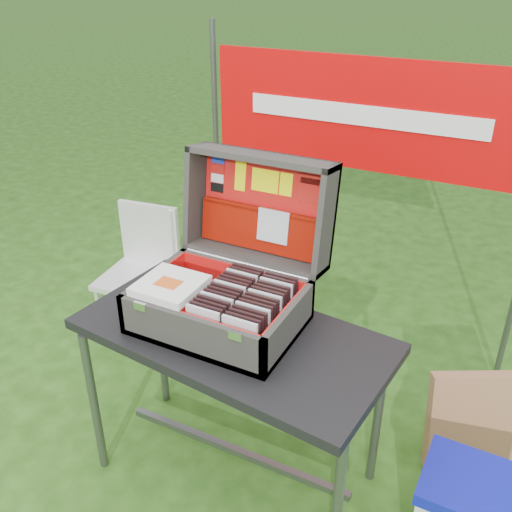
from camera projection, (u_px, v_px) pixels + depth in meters
The scene contains 91 objects.
ground at pixel (262, 462), 2.53m from camera, with size 80.00×80.00×0.00m, color #224610.
table at pixel (234, 406), 2.31m from camera, with size 1.18×0.59×0.74m, color black, non-canonical shape.
table_top at pixel (232, 336), 2.15m from camera, with size 1.18×0.59×0.04m, color black.
table_leg_fl at pixel (94, 404), 2.35m from camera, with size 0.04×0.04×0.70m, color #59595B.
table_leg_fr at pixel (338, 504), 1.92m from camera, with size 0.04×0.04×0.70m, color #59595B.
table_leg_bl at pixel (161, 343), 2.72m from camera, with size 0.04×0.04×0.70m, color #59595B.
table_leg_br at pixel (378, 416), 2.29m from camera, with size 0.04×0.04×0.70m, color #59595B.
table_brace at pixel (235, 450), 2.43m from camera, with size 1.03×0.03×0.03m, color #59595B.
suitcase at pixel (225, 252), 2.09m from camera, with size 0.60×0.59×0.57m, color #3D3B37, non-canonical shape.
suitcase_base_bottom at pixel (219, 322), 2.17m from camera, with size 0.60×0.43×0.02m, color #3D3B37.
suitcase_base_wall_front at pixel (189, 336), 1.98m from camera, with size 0.60×0.02×0.16m, color #3D3B37.
suitcase_base_wall_back at pixel (244, 283), 2.30m from camera, with size 0.60×0.02×0.16m, color #3D3B37.
suitcase_base_wall_left at pixel (156, 289), 2.26m from camera, with size 0.02×0.43×0.16m, color #3D3B37.
suitcase_base_wall_right at pixel (289, 328), 2.02m from camera, with size 0.02×0.43×0.16m, color #3D3B37.
suitcase_liner_floor at pixel (219, 319), 2.17m from camera, with size 0.55×0.38×0.01m, color red.
suitcase_latch_left at pixel (140, 306), 2.02m from camera, with size 0.05×0.01×0.03m, color silver.
suitcase_latch_right at pixel (236, 336), 1.86m from camera, with size 0.05×0.01×0.03m, color silver.
suitcase_hinge at pixel (245, 264), 2.27m from camera, with size 0.02×0.02×0.54m, color silver.
suitcase_lid_back at pixel (266, 204), 2.32m from camera, with size 0.60×0.43×0.02m, color #3D3B37.
suitcase_lid_rim_far at pixel (262, 157), 2.19m from camera, with size 0.60×0.02×0.16m, color #3D3B37.
suitcase_lid_rim_near at pixel (255, 255), 2.34m from camera, with size 0.60×0.02×0.16m, color #3D3B37.
suitcase_lid_rim_left at pixel (197, 195), 2.38m from camera, with size 0.02×0.43×0.16m, color #3D3B37.
suitcase_lid_rim_right at pixel (326, 222), 2.15m from camera, with size 0.02×0.43×0.16m, color #3D3B37.
suitcase_lid_liner at pixel (264, 205), 2.31m from camera, with size 0.55×0.38×0.01m, color red.
suitcase_liner_wall_front at pixel (191, 331), 1.99m from camera, with size 0.55×0.01×0.14m, color red.
suitcase_liner_wall_back at pixel (242, 282), 2.28m from camera, with size 0.55×0.01×0.14m, color red.
suitcase_liner_wall_left at pixel (159, 287), 2.25m from camera, with size 0.01×0.38×0.14m, color red.
suitcase_liner_wall_right at pixel (285, 324), 2.02m from camera, with size 0.01×0.38×0.14m, color red.
suitcase_lid_pocket at pixel (260, 230), 2.33m from camera, with size 0.53×0.17×0.03m, color maroon.
suitcase_pocket_edge at pixel (261, 210), 2.29m from camera, with size 0.52×0.02×0.02m, color maroon.
suitcase_pocket_cd at pixel (273, 226), 2.28m from camera, with size 0.13×0.13×0.01m, color silver.
lid_sticker_cc_a at pixel (218, 159), 2.34m from camera, with size 0.06×0.04×0.00m, color #1933B2.
lid_sticker_cc_b at pixel (218, 169), 2.35m from camera, with size 0.06×0.04×0.00m, color red.
lid_sticker_cc_c at pixel (217, 178), 2.37m from camera, with size 0.06×0.04×0.00m, color white.
lid_sticker_cc_d at pixel (217, 188), 2.38m from camera, with size 0.06×0.04×0.00m, color black.
lid_card_neon_tall at pixel (240, 176), 2.32m from camera, with size 0.05×0.12×0.00m, color #FDFA08.
lid_card_neon_main at pixel (265, 181), 2.27m from camera, with size 0.12×0.09×0.00m, color #FDFA08.
lid_card_neon_small at pixel (286, 185), 2.23m from camera, with size 0.05×0.09×0.00m, color #FDFA08.
lid_sticker_band at pixel (311, 189), 2.19m from camera, with size 0.11×0.11×0.00m, color red.
lid_sticker_band_bar at pixel (312, 182), 2.18m from camera, with size 0.10×0.02×0.00m, color black.
cd_left_0 at pixel (203, 327), 1.98m from camera, with size 0.13×0.01×0.15m, color silver.
cd_left_1 at pixel (207, 324), 2.00m from camera, with size 0.13×0.01×0.15m, color black.
cd_left_2 at pixel (210, 320), 2.02m from camera, with size 0.13×0.01×0.15m, color black.
cd_left_3 at pixel (214, 317), 2.04m from camera, with size 0.13×0.01×0.15m, color black.
cd_left_4 at pixel (217, 314), 2.06m from camera, with size 0.13×0.01×0.15m, color silver.
cd_left_5 at pixel (221, 310), 2.08m from camera, with size 0.13×0.01×0.15m, color black.
cd_left_6 at pixel (224, 307), 2.09m from camera, with size 0.13×0.01×0.15m, color black.
cd_left_7 at pixel (227, 304), 2.11m from camera, with size 0.13×0.01×0.15m, color black.
cd_left_8 at pixel (230, 301), 2.13m from camera, with size 0.13×0.01×0.15m, color silver.
cd_left_9 at pixel (233, 298), 2.15m from camera, with size 0.13×0.01×0.15m, color black.
cd_left_10 at pixel (236, 295), 2.17m from camera, with size 0.13×0.01×0.15m, color black.
cd_left_11 at pixel (239, 292), 2.19m from camera, with size 0.13×0.01×0.15m, color black.
cd_left_12 at pixel (242, 289), 2.21m from camera, with size 0.13×0.01×0.15m, color silver.
cd_left_13 at pixel (245, 287), 2.22m from camera, with size 0.13×0.01×0.15m, color black.
cd_left_14 at pixel (248, 284), 2.24m from camera, with size 0.13×0.01×0.15m, color black.
cd_right_0 at pixel (240, 338), 1.92m from camera, with size 0.13×0.01×0.15m, color silver.
cd_right_1 at pixel (243, 335), 1.94m from camera, with size 0.13×0.01×0.15m, color black.
cd_right_2 at pixel (247, 331), 1.96m from camera, with size 0.13×0.01×0.15m, color black.
cd_right_3 at pixel (250, 328), 1.98m from camera, with size 0.13×0.01×0.15m, color black.
cd_right_4 at pixel (253, 324), 2.00m from camera, with size 0.13×0.01×0.15m, color silver.
cd_right_5 at pixel (256, 321), 2.02m from camera, with size 0.13×0.01×0.15m, color black.
cd_right_6 at pixel (259, 317), 2.04m from camera, with size 0.13×0.01×0.15m, color black.
cd_right_7 at pixel (262, 314), 2.05m from camera, with size 0.13×0.01×0.15m, color black.
cd_right_8 at pixel (265, 311), 2.07m from camera, with size 0.13×0.01×0.15m, color silver.
cd_right_9 at pixel (268, 308), 2.09m from camera, with size 0.13×0.01×0.15m, color black.
cd_right_10 at pixel (270, 305), 2.11m from camera, with size 0.13×0.01×0.15m, color black.
cd_right_11 at pixel (273, 301), 2.13m from camera, with size 0.13×0.01×0.15m, color black.
cd_right_12 at pixel (276, 298), 2.15m from camera, with size 0.13×0.01×0.15m, color silver.
cd_right_13 at pixel (279, 296), 2.17m from camera, with size 0.13×0.01×0.15m, color black.
cd_right_14 at pixel (281, 293), 2.18m from camera, with size 0.13×0.01×0.15m, color black.
songbook_0 at pixel (170, 288), 2.10m from camera, with size 0.23×0.23×0.01m, color white.
songbook_1 at pixel (170, 287), 2.10m from camera, with size 0.23×0.23×0.01m, color white.
songbook_2 at pixel (170, 286), 2.10m from camera, with size 0.23×0.23×0.01m, color white.
songbook_3 at pixel (170, 285), 2.09m from camera, with size 0.23×0.23×0.01m, color white.
songbook_4 at pixel (170, 284), 2.09m from camera, with size 0.23×0.23×0.01m, color white.
songbook_5 at pixel (170, 283), 2.09m from camera, with size 0.23×0.23×0.01m, color white.
songbook_graphic at pixel (168, 283), 2.08m from camera, with size 0.09×0.07×0.00m, color #D85919.
cooler_lid at pixel (483, 490), 1.99m from camera, with size 0.41×0.32×0.05m, color #0E15A1.
chair at pixel (135, 280), 3.16m from camera, with size 0.36×0.39×0.79m, color silver, non-canonical shape.
chair_seat at pixel (135, 279), 3.16m from camera, with size 0.36×0.36×0.03m, color silver.
chair_backrest at pixel (150, 235), 3.20m from camera, with size 0.36×0.03×0.37m, color silver.
chair_leg_fl at pixel (100, 315), 3.19m from camera, with size 0.02×0.02×0.40m, color silver.
chair_leg_fr at pixel (143, 330), 3.07m from camera, with size 0.02×0.02×0.40m, color silver.
chair_leg_bl at pixel (133, 290), 3.43m from camera, with size 0.02×0.02×0.40m, color silver.
chair_leg_br at pixel (175, 303), 3.31m from camera, with size 0.02×0.02×0.40m, color silver.
chair_upright_left at pixel (129, 231), 3.26m from camera, with size 0.02×0.02×0.37m, color silver.
chair_upright_right at pixel (172, 242), 3.14m from camera, with size 0.02×0.02×0.37m, color silver.
cardboard_box at pixel (478, 422), 2.43m from camera, with size 0.43×0.07×0.45m, color #A1673E.
banner_post_left at pixel (217, 175), 3.34m from camera, with size 0.03×0.03×1.70m, color #59595B.
banner at pixel (363, 115), 2.78m from camera, with size 1.60×0.01×0.55m, color #BA0406.
banner_text at pixel (363, 115), 2.77m from camera, with size 1.20×0.00×0.10m, color white.
Camera 1 is at (0.80, -1.62, 1.99)m, focal length 40.00 mm.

